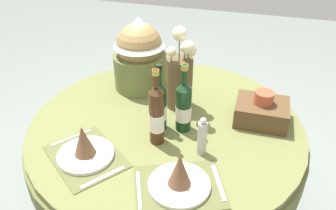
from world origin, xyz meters
name	(u,v)px	position (x,y,z in m)	size (l,w,h in m)	color
dining_table	(166,143)	(0.00, 0.00, 0.60)	(1.35, 1.35, 0.72)	olive
place_setting_left	(85,148)	(-0.26, -0.33, 0.77)	(0.43, 0.41, 0.16)	brown
place_setting_right	(179,178)	(0.16, -0.39, 0.77)	(0.41, 0.37, 0.16)	brown
flower_vase	(180,76)	(0.03, 0.16, 0.90)	(0.15, 0.19, 0.45)	brown
wine_bottle_left	(184,106)	(0.09, -0.02, 0.85)	(0.07, 0.07, 0.34)	#143819
wine_bottle_centre	(158,115)	(0.00, -0.15, 0.87)	(0.07, 0.07, 0.36)	#422814
wine_bottle_right	(159,106)	(-0.02, -0.05, 0.85)	(0.07, 0.07, 0.33)	#143819
pepper_mill	(202,137)	(0.21, -0.17, 0.81)	(0.04, 0.04, 0.18)	#B7B2AD
gift_tub_back_left	(140,52)	(-0.24, 0.30, 0.94)	(0.29, 0.29, 0.41)	olive
woven_basket_side_right	(262,111)	(0.44, 0.14, 0.78)	(0.25, 0.20, 0.16)	brown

